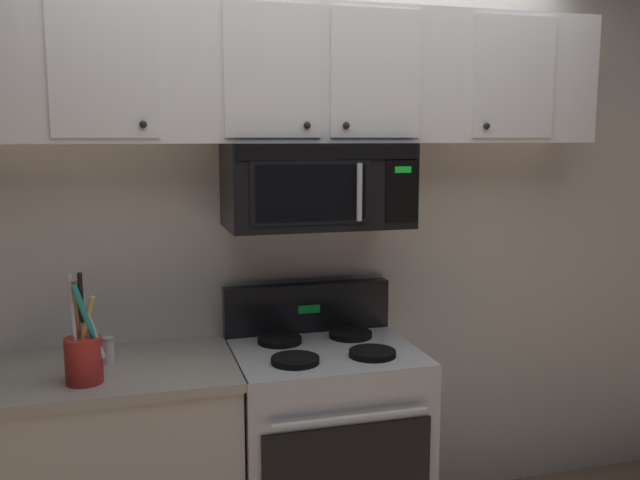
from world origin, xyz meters
name	(u,v)px	position (x,y,z in m)	size (l,w,h in m)	color
back_wall	(302,231)	(0.00, 0.79, 1.35)	(5.20, 0.10, 2.70)	silver
stove_range	(324,447)	(0.00, 0.42, 0.47)	(0.76, 0.69, 1.12)	#B7BABF
over_range_microwave	(317,185)	(0.00, 0.54, 1.58)	(0.76, 0.43, 0.35)	black
upper_cabinets	(315,76)	(0.00, 0.57, 2.02)	(2.50, 0.36, 0.55)	silver
counter_segment	(120,476)	(-0.84, 0.43, 0.45)	(0.93, 0.65, 0.90)	#BCB7AD
utensil_crock_red	(84,353)	(-0.94, 0.27, 1.01)	(0.14, 0.13, 0.41)	red
salt_shaker	(109,350)	(-0.86, 0.48, 0.95)	(0.05, 0.05, 0.10)	white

